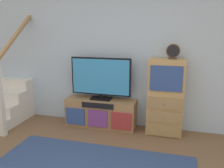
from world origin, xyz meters
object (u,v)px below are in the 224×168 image
object	(u,v)px
media_console	(101,113)
side_cabinet	(165,97)
television	(101,78)
desk_clock	(173,52)

from	to	relation	value
media_console	side_cabinet	world-z (taller)	side_cabinet
television	side_cabinet	bearing A→B (deg)	-0.70
media_console	television	bearing A→B (deg)	90.00
television	desk_clock	distance (m)	1.30
media_console	side_cabinet	distance (m)	1.19
media_console	desk_clock	world-z (taller)	desk_clock
media_console	side_cabinet	xyz separation A→B (m)	(1.12, 0.01, 0.38)
desk_clock	television	bearing A→B (deg)	178.63
side_cabinet	desk_clock	distance (m)	0.76
media_console	desk_clock	distance (m)	1.65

